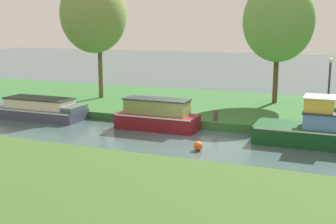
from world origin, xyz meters
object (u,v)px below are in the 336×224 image
(channel_buoy, at_px, (198,146))
(willow_tree_left, at_px, (94,15))
(willow_tree_centre, at_px, (278,21))
(slate_barge, at_px, (37,109))
(mooring_post_far, at_px, (216,115))
(lamp_post, at_px, (329,83))
(maroon_cruiser, at_px, (157,116))

(channel_buoy, bearing_deg, willow_tree_left, 141.47)
(willow_tree_left, xyz_separation_m, willow_tree_centre, (10.67, 2.89, -0.40))
(slate_barge, bearing_deg, willow_tree_centre, 32.15)
(slate_barge, bearing_deg, mooring_post_far, 7.11)
(willow_tree_centre, xyz_separation_m, lamp_post, (3.18, -4.68, -2.89))
(slate_barge, bearing_deg, willow_tree_left, 76.48)
(slate_barge, xyz_separation_m, channel_buoy, (10.25, -2.80, -0.28))
(slate_barge, height_order, channel_buoy, slate_barge)
(slate_barge, height_order, willow_tree_centre, willow_tree_centre)
(slate_barge, distance_m, willow_tree_centre, 14.67)
(maroon_cruiser, bearing_deg, channel_buoy, -42.70)
(maroon_cruiser, xyz_separation_m, willow_tree_left, (-6.13, 4.50, 4.97))
(mooring_post_far, bearing_deg, lamp_post, 16.17)
(maroon_cruiser, distance_m, willow_tree_left, 9.08)
(willow_tree_left, height_order, lamp_post, willow_tree_left)
(maroon_cruiser, height_order, channel_buoy, maroon_cruiser)
(slate_barge, distance_m, maroon_cruiser, 7.21)
(willow_tree_left, height_order, willow_tree_centre, willow_tree_left)
(mooring_post_far, height_order, channel_buoy, mooring_post_far)
(slate_barge, xyz_separation_m, lamp_post, (14.92, 2.71, 1.87))
(willow_tree_left, distance_m, lamp_post, 14.34)
(maroon_cruiser, relative_size, willow_tree_left, 0.53)
(willow_tree_centre, bearing_deg, mooring_post_far, -107.35)
(mooring_post_far, relative_size, channel_buoy, 1.31)
(willow_tree_left, bearing_deg, lamp_post, -7.37)
(lamp_post, bearing_deg, channel_buoy, -130.33)
(maroon_cruiser, xyz_separation_m, channel_buoy, (3.04, -2.80, -0.47))
(slate_barge, height_order, willow_tree_left, willow_tree_left)
(willow_tree_centre, bearing_deg, maroon_cruiser, -121.59)
(channel_buoy, bearing_deg, lamp_post, 49.67)
(willow_tree_centre, relative_size, mooring_post_far, 14.27)
(slate_barge, bearing_deg, lamp_post, 10.27)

